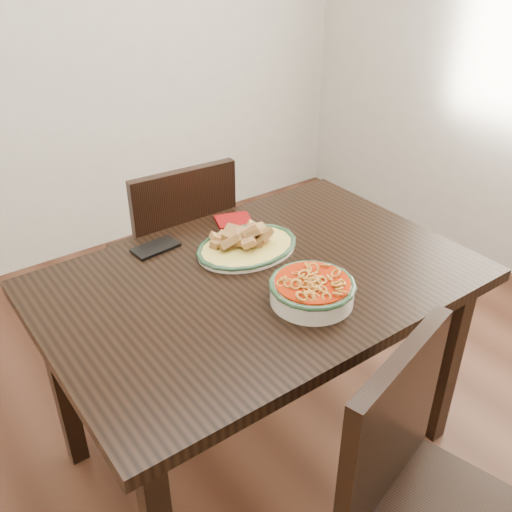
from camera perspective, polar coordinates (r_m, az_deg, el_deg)
floor at (r=2.26m, az=1.64°, el=-17.58°), size 3.50×3.50×0.00m
wall_back at (r=3.08m, az=-19.87°, el=22.18°), size 3.50×0.10×2.60m
dining_table at (r=1.78m, az=0.38°, el=-4.39°), size 1.29×0.86×0.75m
chair_far at (r=2.37m, az=-7.88°, el=0.61°), size 0.45×0.45×0.89m
chair_near at (r=1.53m, az=16.44°, el=-22.12°), size 0.51×0.51×0.89m
fish_plate at (r=1.84m, az=-0.91°, el=1.79°), size 0.34×0.27×0.11m
noodle_bowl at (r=1.61m, az=5.63°, el=-3.22°), size 0.25×0.25×0.08m
smartphone at (r=1.89m, az=-10.02°, el=0.83°), size 0.16×0.09×0.01m
napkin at (r=2.03m, az=-2.25°, el=3.55°), size 0.15×0.14×0.01m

